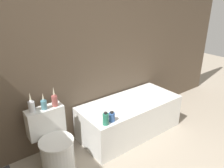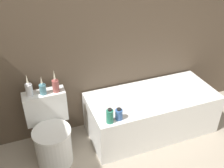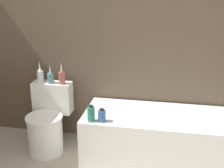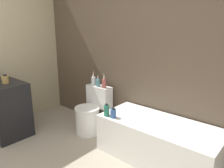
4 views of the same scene
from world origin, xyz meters
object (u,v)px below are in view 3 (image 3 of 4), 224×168
(toilet, at_px, (48,123))
(vase_gold, at_px, (40,75))
(shampoo_bottle_short, at_px, (102,116))
(vase_silver, at_px, (50,77))
(vase_bronze, at_px, (62,77))
(shampoo_bottle_tall, at_px, (91,114))
(bathtub, at_px, (157,137))

(toilet, xyz_separation_m, vase_gold, (-0.13, 0.19, 0.47))
(vase_gold, distance_m, shampoo_bottle_short, 0.92)
(vase_silver, xyz_separation_m, vase_bronze, (0.13, -0.00, 0.01))
(vase_bronze, relative_size, shampoo_bottle_tall, 1.49)
(vase_gold, distance_m, vase_silver, 0.13)
(bathtub, relative_size, shampoo_bottle_tall, 9.04)
(shampoo_bottle_tall, bearing_deg, bathtub, 23.11)
(toilet, distance_m, shampoo_bottle_tall, 0.66)
(toilet, distance_m, vase_bronze, 0.52)
(shampoo_bottle_tall, height_order, shampoo_bottle_short, shampoo_bottle_tall)
(vase_bronze, height_order, shampoo_bottle_tall, vase_bronze)
(vase_gold, relative_size, shampoo_bottle_tall, 1.42)
(bathtub, height_order, vase_gold, vase_gold)
(bathtub, xyz_separation_m, shampoo_bottle_tall, (-0.62, -0.26, 0.32))
(bathtub, bearing_deg, toilet, -179.25)
(bathtub, distance_m, vase_silver, 1.29)
(vase_gold, height_order, vase_silver, vase_gold)
(vase_gold, distance_m, shampoo_bottle_tall, 0.84)
(toilet, relative_size, vase_silver, 3.47)
(shampoo_bottle_short, bearing_deg, bathtub, 25.69)
(vase_silver, distance_m, shampoo_bottle_tall, 0.72)
(vase_bronze, height_order, shampoo_bottle_short, vase_bronze)
(vase_bronze, bearing_deg, shampoo_bottle_short, -37.20)
(toilet, height_order, vase_gold, vase_gold)
(bathtub, distance_m, vase_gold, 1.42)
(vase_gold, xyz_separation_m, vase_bronze, (0.26, -0.03, 0.00))
(toilet, distance_m, shampoo_bottle_short, 0.74)
(vase_gold, bearing_deg, vase_bronze, -6.01)
(bathtub, xyz_separation_m, vase_silver, (-1.17, 0.15, 0.52))
(vase_silver, bearing_deg, shampoo_bottle_tall, -36.86)
(vase_gold, relative_size, vase_silver, 1.14)
(vase_gold, xyz_separation_m, vase_silver, (0.13, -0.03, -0.01))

